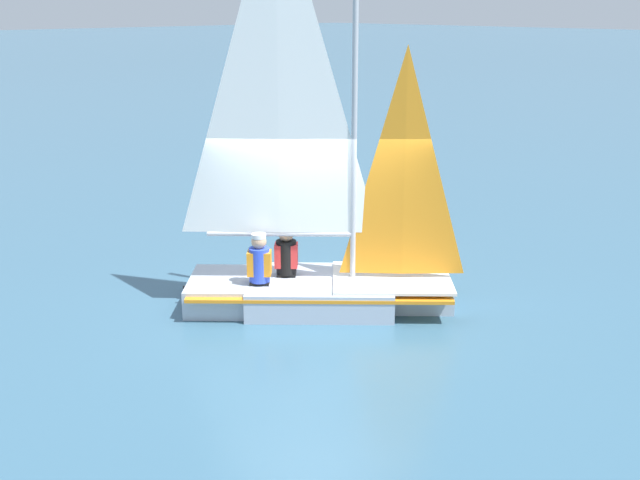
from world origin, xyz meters
TOP-DOWN VIEW (x-y plane):
  - ground_plane at (0.00, 0.00)m, footprint 260.00×260.00m
  - sailboat_main at (-0.04, 0.04)m, footprint 3.78×3.77m
  - sailor_helm at (-0.25, 0.47)m, footprint 0.42×0.42m
  - sailor_crew at (-0.78, 0.46)m, footprint 0.42×0.42m

SIDE VIEW (x-z plane):
  - ground_plane at x=0.00m, z-range 0.00..0.00m
  - sailor_helm at x=-0.25m, z-range 0.05..1.21m
  - sailor_crew at x=-0.78m, z-range 0.05..1.21m
  - sailboat_main at x=-0.04m, z-range -2.16..3.93m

